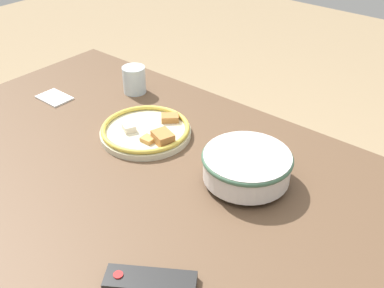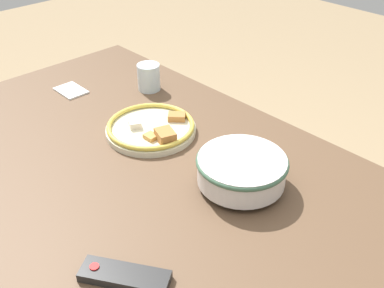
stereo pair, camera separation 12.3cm
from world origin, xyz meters
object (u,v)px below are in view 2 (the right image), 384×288
at_px(tv_remote, 125,276).
at_px(drinking_glass, 149,77).
at_px(food_plate, 152,128).
at_px(noodle_bowl, 242,170).

bearing_deg(tv_remote, drinking_glass, 14.37).
relative_size(food_plate, drinking_glass, 2.91).
height_order(food_plate, drinking_glass, drinking_glass).
bearing_deg(drinking_glass, tv_remote, 137.65).
xyz_separation_m(food_plate, tv_remote, (-0.39, 0.39, -0.01)).
xyz_separation_m(food_plate, drinking_glass, (0.23, -0.18, 0.03)).
bearing_deg(food_plate, drinking_glass, -37.59).
distance_m(noodle_bowl, food_plate, 0.35).
xyz_separation_m(noodle_bowl, tv_remote, (-0.04, 0.39, -0.04)).
height_order(tv_remote, drinking_glass, drinking_glass).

